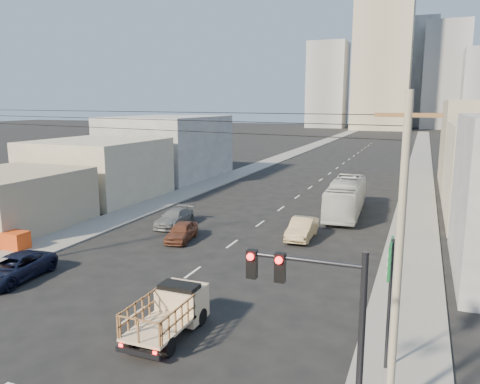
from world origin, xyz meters
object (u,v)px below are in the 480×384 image
Objects in this scene: navy_pickup at (14,268)px; traffic_signal at (322,318)px; green_sign at (390,273)px; crate_stack at (14,240)px; sedan_brown at (182,231)px; sedan_tan at (302,229)px; flatbed_pickup at (170,309)px; utility_pole at (399,257)px; sedan_grey at (174,218)px; city_bus at (346,197)px.

navy_pickup is 19.92m from traffic_signal.
traffic_signal reaches higher than green_sign.
traffic_signal is at bearing -25.67° from crate_stack.
sedan_brown is 0.86× the size of sedan_tan.
utility_pole is at bearing -13.02° from flatbed_pickup.
navy_pickup reaches higher than sedan_grey.
sedan_brown is at bearing 141.08° from green_sign.
traffic_signal is at bearing -76.18° from sedan_tan.
sedan_tan is (-1.72, -8.82, -0.79)m from city_bus.
navy_pickup is 1.11× the size of sedan_tan.
sedan_tan is at bearing 114.08° from green_sign.
city_bus is at bearing 82.09° from flatbed_pickup.
green_sign is at bearing -9.34° from navy_pickup.
navy_pickup is 1.00× the size of green_sign.
sedan_tan is at bearing -103.70° from city_bus.
traffic_signal reaches higher than city_bus.
navy_pickup is 11.31m from sedan_brown.
navy_pickup is 20.12m from green_sign.
sedan_brown is at bearing 136.34° from utility_pole.
crate_stack is (-15.47, 6.35, -0.40)m from flatbed_pickup.
sedan_brown is 0.77× the size of green_sign.
flatbed_pickup is 0.97× the size of sedan_grey.
flatbed_pickup is 16.09m from sedan_tan.
city_bus is 9.02m from sedan_tan.
city_bus is 15.11m from sedan_grey.
city_bus is 2.21× the size of green_sign.
city_bus is at bearing 43.45° from sedan_brown.
flatbed_pickup reaches higher than sedan_brown.
traffic_signal reaches higher than sedan_brown.
green_sign reaches higher than sedan_grey.
flatbed_pickup is 0.44× the size of utility_pole.
green_sign reaches higher than city_bus.
utility_pole is 26.30m from crate_stack.
utility_pole reaches higher than crate_stack.
sedan_brown is 21.93m from traffic_signal.
utility_pole is at bearing -82.33° from green_sign.
sedan_grey is at bearing -145.95° from city_bus.
navy_pickup is 0.45× the size of city_bus.
flatbed_pickup is 0.73× the size of traffic_signal.
traffic_signal reaches higher than crate_stack.
city_bus is 2.44× the size of sedan_grey.
sedan_brown is at bearing 32.94° from crate_stack.
traffic_signal is at bearing -85.21° from city_bus.
navy_pickup is 0.50× the size of utility_pole.
crate_stack is (-24.16, 5.94, -3.05)m from green_sign.
sedan_tan is at bearing 105.14° from traffic_signal.
sedan_brown is 0.64× the size of traffic_signal.
flatbed_pickup reaches higher than sedan_tan.
traffic_signal is at bearing -24.43° from navy_pickup.
crate_stack is (-9.33, -6.04, 0.03)m from sedan_brown.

